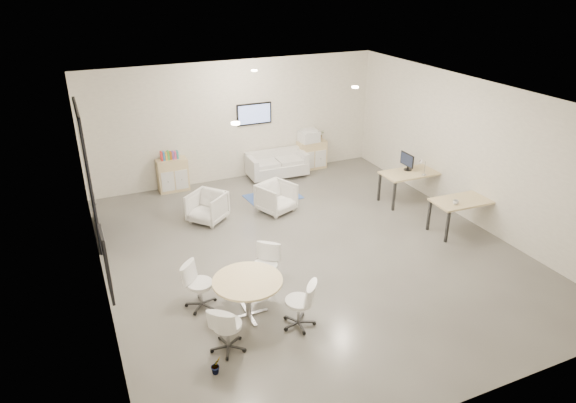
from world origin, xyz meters
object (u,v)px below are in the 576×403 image
Objects in this scene: loveseat at (277,165)px; sideboard_left at (173,175)px; armchair_right at (276,196)px; desk_rear at (411,175)px; armchair_left at (207,206)px; sideboard_right at (312,155)px; round_table at (248,284)px; desk_front at (464,203)px.

sideboard_left is at bearing 177.52° from loveseat.
armchair_right is 0.52× the size of desk_rear.
armchair_left is (-2.52, -1.92, 0.05)m from loveseat.
armchair_left is (-3.70, -2.10, -0.03)m from sideboard_right.
loveseat is 2.15× the size of armchair_left.
desk_front is at bearing 10.51° from round_table.
sideboard_left is at bearing -179.99° from sideboard_right.
desk_front is at bearing -86.12° from desk_rear.
armchair_left is at bearing 169.74° from desk_rear.
sideboard_left is 7.20m from desk_front.
sideboard_right is 0.50× the size of loveseat.
desk_front is (0.10, -1.78, -0.02)m from desk_rear.
round_table is at bearing -115.76° from loveseat.
round_table is (-5.27, -2.78, -0.07)m from desk_rear.
desk_rear reaches higher than loveseat.
loveseat is at bearing 130.59° from desk_rear.
armchair_left reaches higher than round_table.
sideboard_left is at bearing 150.44° from desk_rear.
armchair_right reaches higher than desk_front.
desk_front is at bearing 20.85° from armchair_left.
desk_rear is 1.78m from desk_front.
sideboard_left reaches higher than round_table.
sideboard_right is 3.06m from armchair_right.
sideboard_left is 2.13m from armchair_left.
armchair_right is at bearing -111.63° from loveseat.
sideboard_left reaches higher than desk_rear.
sideboard_left reaches higher than loveseat.
desk_rear is (4.92, -0.94, 0.31)m from armchair_left.
armchair_left is 3.74m from round_table.
desk_front is 5.46m from round_table.
loveseat is 2.11× the size of armchair_right.
desk_rear is at bearing 38.47° from armchair_left.
armchair_left is 0.52× the size of desk_rear.
round_table is (-2.87, -5.63, 0.29)m from loveseat.
sideboard_right is at bearing 112.35° from desk_rear.
desk_rear is at bearing -30.13° from sideboard_left.
sideboard_right reaches higher than loveseat.
sideboard_right is 5.01m from desk_front.
armchair_left reaches higher than desk_front.
round_table is at bearing -124.86° from sideboard_right.
loveseat is at bearing 62.99° from round_table.
sideboard_left is at bearing 140.59° from desk_front.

